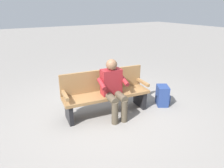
# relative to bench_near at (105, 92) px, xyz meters

# --- Properties ---
(ground_plane) EXTENTS (40.00, 40.00, 0.00)m
(ground_plane) POSITION_rel_bench_near_xyz_m (0.01, 0.07, -0.46)
(ground_plane) COLOR gray
(bench_near) EXTENTS (1.84, 0.69, 0.90)m
(bench_near) POSITION_rel_bench_near_xyz_m (0.00, 0.00, 0.00)
(bench_near) COLOR olive
(bench_near) RESTS_ON ground
(person_seated) EXTENTS (0.60, 0.60, 1.18)m
(person_seated) POSITION_rel_bench_near_xyz_m (-0.05, 0.24, 0.17)
(person_seated) COLOR maroon
(person_seated) RESTS_ON ground
(backpack) EXTENTS (0.38, 0.41, 0.46)m
(backpack) POSITION_rel_bench_near_xyz_m (-1.27, 0.37, -0.23)
(backpack) COLOR navy
(backpack) RESTS_ON ground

